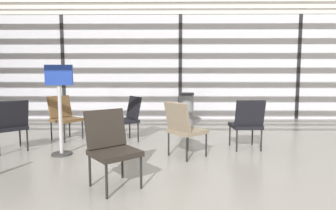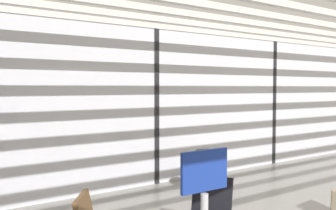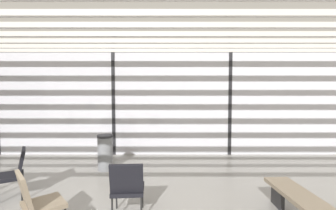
# 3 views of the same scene
# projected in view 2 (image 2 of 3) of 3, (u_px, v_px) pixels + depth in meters

# --- Properties ---
(glass_curtain_wall) EXTENTS (14.00, 0.08, 3.08)m
(glass_curtain_wall) POSITION_uv_depth(u_px,v_px,m) (156.00, 107.00, 7.21)
(glass_curtain_wall) COLOR silver
(glass_curtain_wall) RESTS_ON ground
(window_mullion_1) EXTENTS (0.10, 0.12, 3.08)m
(window_mullion_1) POSITION_uv_depth(u_px,v_px,m) (156.00, 107.00, 7.21)
(window_mullion_1) COLOR black
(window_mullion_1) RESTS_ON ground
(window_mullion_2) EXTENTS (0.10, 0.12, 3.08)m
(window_mullion_2) POSITION_uv_depth(u_px,v_px,m) (273.00, 103.00, 9.16)
(window_mullion_2) COLOR black
(window_mullion_2) RESTS_ON ground
(parked_airplane) EXTENTS (13.79, 4.16, 4.16)m
(parked_airplane) POSITION_uv_depth(u_px,v_px,m) (97.00, 83.00, 11.96)
(parked_airplane) COLOR silver
(parked_airplane) RESTS_ON ground
(trash_bin) EXTENTS (0.38, 0.38, 0.86)m
(trash_bin) POSITION_uv_depth(u_px,v_px,m) (206.00, 175.00, 6.13)
(trash_bin) COLOR slate
(trash_bin) RESTS_ON ground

